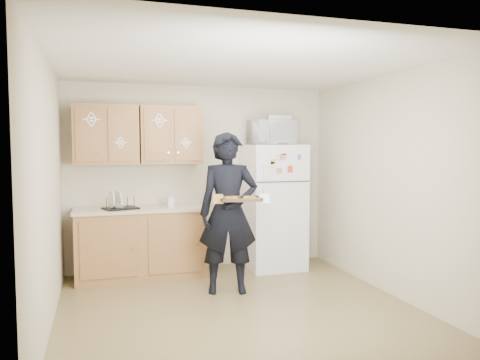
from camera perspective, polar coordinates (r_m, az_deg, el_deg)
name	(u,v)px	position (r m, az deg, el deg)	size (l,w,h in m)	color
floor	(237,308)	(5.04, -0.33, -15.35)	(3.60, 3.60, 0.00)	brown
ceiling	(237,64)	(4.82, -0.34, 13.94)	(3.60, 3.60, 0.00)	silver
wall_back	(200,177)	(6.51, -4.88, 0.34)	(3.60, 0.04, 2.50)	beige
wall_front	(316,212)	(3.10, 9.27, -3.91)	(3.60, 0.04, 2.50)	beige
wall_left	(48,194)	(4.59, -22.41, -1.55)	(0.04, 3.60, 2.50)	beige
wall_right	(389,184)	(5.55, 17.76, -0.50)	(0.04, 3.60, 2.50)	beige
refrigerator	(274,207)	(6.46, 4.12, -3.25)	(0.75, 0.70, 1.70)	white
base_cabinet	(141,244)	(6.18, -12.00, -7.63)	(1.60, 0.60, 0.86)	olive
countertop	(140,209)	(6.10, -12.06, -3.49)	(1.64, 0.64, 0.04)	beige
upper_cab_left	(106,135)	(6.17, -16.02, 5.33)	(0.80, 0.33, 0.75)	olive
upper_cab_right	(171,135)	(6.23, -8.44, 5.43)	(0.80, 0.33, 0.75)	olive
cereal_box	(300,250)	(7.00, 7.35, -8.44)	(0.20, 0.07, 0.32)	gold
person	(228,213)	(5.36, -1.43, -4.03)	(0.67, 0.44, 1.84)	black
baking_tray	(241,199)	(5.07, 0.12, -2.39)	(0.44, 0.32, 0.04)	black
pizza_front_left	(232,199)	(4.99, -0.98, -2.31)	(0.15, 0.15, 0.02)	orange
pizza_front_right	(251,199)	(5.01, 1.37, -2.28)	(0.15, 0.15, 0.02)	orange
pizza_back_left	(231,197)	(5.13, -1.11, -2.12)	(0.15, 0.15, 0.02)	orange
pizza_back_right	(250,197)	(5.15, 1.18, -2.10)	(0.15, 0.15, 0.02)	orange
microwave	(272,133)	(6.35, 3.95, 5.78)	(0.59, 0.40, 0.33)	white
foil_pan	(279,118)	(6.42, 4.74, 7.50)	(0.31, 0.22, 0.07)	#AEAEB5
dish_rack	(121,203)	(6.00, -14.35, -2.71)	(0.39, 0.30, 0.16)	black
bowl	(119,206)	(6.00, -14.50, -3.05)	(0.19, 0.19, 0.05)	silver
soap_bottle	(170,200)	(6.08, -8.52, -2.42)	(0.08, 0.08, 0.18)	white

